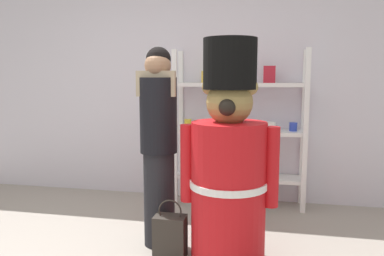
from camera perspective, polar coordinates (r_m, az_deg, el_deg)
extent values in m
cube|color=silver|center=(4.42, -0.24, 6.47)|extent=(6.40, 0.12, 2.60)
cube|color=white|center=(4.12, -2.57, -0.08)|extent=(0.05, 0.05, 1.68)
cube|color=white|center=(4.01, 16.56, -0.59)|extent=(0.05, 0.05, 1.68)
cube|color=white|center=(4.41, -1.62, 0.43)|extent=(0.05, 0.05, 1.68)
cube|color=white|center=(4.31, 16.22, -0.03)|extent=(0.05, 0.05, 1.68)
cube|color=white|center=(4.26, 6.92, -7.22)|extent=(1.35, 0.30, 0.04)
cube|color=white|center=(4.16, 7.03, -0.51)|extent=(1.35, 0.30, 0.04)
cube|color=white|center=(4.12, 7.15, 6.42)|extent=(1.35, 0.30, 0.04)
cylinder|color=yellow|center=(4.22, -0.62, 0.64)|extent=(0.08, 0.08, 0.10)
cylinder|color=green|center=(4.22, 2.49, 0.59)|extent=(0.07, 0.07, 0.10)
cylinder|color=red|center=(4.20, 5.55, 0.43)|extent=(0.07, 0.07, 0.08)
cylinder|color=navy|center=(4.15, 8.60, 0.29)|extent=(0.09, 0.09, 0.08)
cylinder|color=white|center=(4.11, 11.73, 0.24)|extent=(0.09, 0.09, 0.10)
cylinder|color=blue|center=(4.15, 14.84, 0.18)|extent=(0.08, 0.08, 0.09)
cylinder|color=navy|center=(4.28, 2.42, -5.24)|extent=(0.07, 0.07, 0.23)
cylinder|color=#596B33|center=(4.20, 11.56, -5.98)|extent=(0.08, 0.08, 0.18)
cube|color=gold|center=(4.15, 2.93, 7.62)|extent=(0.20, 0.16, 0.12)
cube|color=#B21E2D|center=(4.11, 11.45, 7.83)|extent=(0.12, 0.10, 0.18)
cylinder|color=red|center=(2.90, 5.43, -9.61)|extent=(0.55, 0.55, 1.06)
cylinder|color=white|center=(2.88, 5.45, -8.20)|extent=(0.57, 0.57, 0.05)
sphere|color=olive|center=(2.77, 5.60, 3.84)|extent=(0.34, 0.34, 0.34)
sphere|color=olive|center=(2.79, 2.68, 6.15)|extent=(0.12, 0.12, 0.12)
sphere|color=olive|center=(2.76, 8.62, 6.05)|extent=(0.12, 0.12, 0.12)
cylinder|color=black|center=(2.77, 5.68, 9.49)|extent=(0.38, 0.38, 0.36)
cylinder|color=red|center=(2.89, -0.65, -5.26)|extent=(0.11, 0.11, 0.59)
cylinder|color=red|center=(2.83, 11.76, -5.70)|extent=(0.11, 0.11, 0.59)
sphere|color=black|center=(2.62, 5.25, 3.08)|extent=(0.12, 0.12, 0.12)
cylinder|color=black|center=(3.22, -4.89, -10.44)|extent=(0.25, 0.25, 0.78)
cylinder|color=black|center=(3.08, -5.04, 1.90)|extent=(0.30, 0.30, 0.60)
sphere|color=#A37556|center=(3.07, -5.12, 9.28)|extent=(0.21, 0.21, 0.21)
cube|color=tan|center=(3.01, -5.42, 6.59)|extent=(0.31, 0.04, 0.20)
sphere|color=black|center=(3.09, -5.03, 10.14)|extent=(0.20, 0.20, 0.20)
cube|color=#332D28|center=(3.07, -3.27, -15.86)|extent=(0.25, 0.16, 0.33)
torus|color=#332D28|center=(3.00, -3.30, -12.26)|extent=(0.18, 0.01, 0.18)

